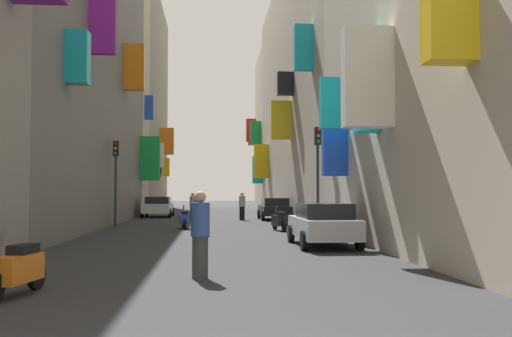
{
  "coord_description": "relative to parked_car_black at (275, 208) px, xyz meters",
  "views": [
    {
      "loc": [
        0.09,
        -3.3,
        1.75
      ],
      "look_at": [
        2.3,
        24.37,
        2.91
      ],
      "focal_mm": 38.79,
      "sensor_mm": 36.0,
      "label": 1
    }
  ],
  "objects": [
    {
      "name": "pedestrian_crossing",
      "position": [
        -2.06,
        -0.56,
        0.13
      ],
      "size": [
        0.51,
        0.51,
        1.7
      ],
      "color": "black",
      "rests_on": "ground"
    },
    {
      "name": "traffic_light_far_corner",
      "position": [
        -8.62,
        -6.73,
        2.17
      ],
      "size": [
        0.26,
        0.34,
        4.24
      ],
      "color": "#2D2D2D",
      "rests_on": "ground"
    },
    {
      "name": "building_right_mid_b",
      "position": [
        4.0,
        24.43,
        7.4
      ],
      "size": [
        7.08,
        9.18,
        16.23
      ],
      "color": "#BCB29E",
      "rests_on": "ground"
    },
    {
      "name": "building_right_mid_a",
      "position": [
        4.01,
        4.67,
        8.19
      ],
      "size": [
        7.26,
        30.33,
        17.83
      ],
      "color": "#B2A899",
      "rests_on": "ground"
    },
    {
      "name": "scooter_orange",
      "position": [
        -7.14,
        -24.71,
        -0.26
      ],
      "size": [
        0.64,
        1.75,
        1.13
      ],
      "color": "orange",
      "rests_on": "ground"
    },
    {
      "name": "pedestrian_near_right",
      "position": [
        -5.06,
        -0.34,
        0.13
      ],
      "size": [
        0.49,
        0.49,
        1.7
      ],
      "color": "black",
      "rests_on": "ground"
    },
    {
      "name": "scooter_black",
      "position": [
        -0.89,
        -9.78,
        -0.26
      ],
      "size": [
        0.64,
        1.82,
        1.13
      ],
      "color": "black",
      "rests_on": "ground"
    },
    {
      "name": "parked_car_white",
      "position": [
        -7.61,
        4.48,
        0.02
      ],
      "size": [
        2.03,
        4.11,
        1.39
      ],
      "color": "white",
      "rests_on": "ground"
    },
    {
      "name": "traffic_light_near_corner",
      "position": [
        0.59,
        -11.15,
        2.32
      ],
      "size": [
        0.26,
        0.34,
        4.49
      ],
      "color": "#2D2D2D",
      "rests_on": "ground"
    },
    {
      "name": "building_left_mid_c",
      "position": [
        -11.98,
        19.94,
        9.56
      ],
      "size": [
        7.36,
        18.14,
        20.58
      ],
      "color": "gray",
      "rests_on": "ground"
    },
    {
      "name": "pedestrian_near_left",
      "position": [
        -4.13,
        -23.07,
        0.16
      ],
      "size": [
        0.44,
        0.44,
        1.76
      ],
      "color": "#3B3B3B",
      "rests_on": "ground"
    },
    {
      "name": "building_left_mid_b",
      "position": [
        -11.97,
        8.75,
        9.17
      ],
      "size": [
        7.39,
        4.22,
        19.83
      ],
      "color": "#BCB29E",
      "rests_on": "ground"
    },
    {
      "name": "scooter_blue",
      "position": [
        -5.19,
        -8.07,
        -0.26
      ],
      "size": [
        0.55,
        1.83,
        1.13
      ],
      "color": "#2D4CAD",
      "rests_on": "ground"
    },
    {
      "name": "pedestrian_mid_street",
      "position": [
        -4.41,
        -11.71,
        0.12
      ],
      "size": [
        0.54,
        0.54,
        1.68
      ],
      "color": "black",
      "rests_on": "ground"
    },
    {
      "name": "parked_car_silver",
      "position": [
        -0.35,
        -16.79,
        0.01
      ],
      "size": [
        1.85,
        4.13,
        1.38
      ],
      "color": "#B7B7BC",
      "rests_on": "ground"
    },
    {
      "name": "building_left_mid_a",
      "position": [
        -11.98,
        -5.88,
        8.66
      ],
      "size": [
        7.38,
        25.05,
        18.77
      ],
      "color": "slate",
      "rests_on": "ground"
    },
    {
      "name": "parked_car_black",
      "position": [
        0.0,
        0.0,
        0.0
      ],
      "size": [
        1.89,
        4.27,
        1.35
      ],
      "color": "black",
      "rests_on": "ground"
    },
    {
      "name": "ground_plane",
      "position": [
        -3.99,
        -0.99,
        -0.72
      ],
      "size": [
        140.0,
        140.0,
        0.0
      ],
      "primitive_type": "plane",
      "color": "#2D2D30"
    }
  ]
}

